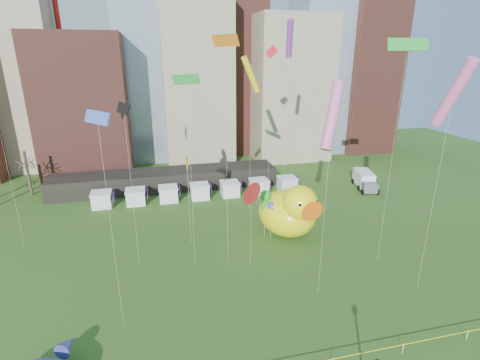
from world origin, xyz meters
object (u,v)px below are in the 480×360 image
object	(u,v)px
big_duck	(290,211)
box_truck	(364,180)
small_duck	(301,202)
seahorse_green	(265,203)
seahorse_purple	(272,212)

from	to	relation	value
big_duck	box_truck	size ratio (longest dim) A/B	1.45
big_duck	small_duck	world-z (taller)	big_duck
seahorse_green	seahorse_purple	bearing A→B (deg)	-45.16
seahorse_green	big_duck	bearing A→B (deg)	-3.99
seahorse_green	seahorse_purple	size ratio (longest dim) A/B	1.26
seahorse_green	box_truck	bearing A→B (deg)	33.83
big_duck	seahorse_green	world-z (taller)	big_duck
seahorse_purple	box_truck	distance (m)	25.76
seahorse_purple	box_truck	bearing A→B (deg)	41.68
small_duck	seahorse_purple	world-z (taller)	seahorse_purple
small_duck	seahorse_green	xyz separation A→B (m)	(-7.62, -6.49, 3.18)
seahorse_green	box_truck	xyz separation A→B (m)	(22.27, 13.08, -3.16)
big_duck	box_truck	bearing A→B (deg)	21.22
big_duck	small_duck	size ratio (longest dim) A/B	2.30
small_duck	box_truck	world-z (taller)	small_duck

